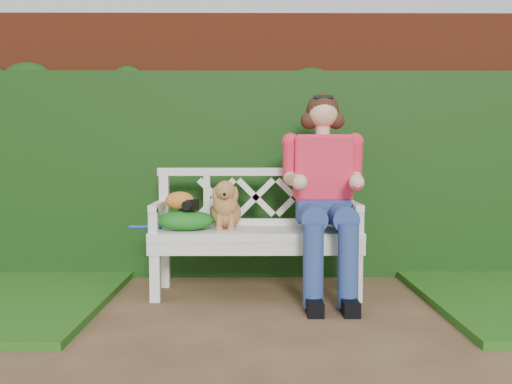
{
  "coord_description": "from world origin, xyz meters",
  "views": [
    {
      "loc": [
        -0.1,
        -2.85,
        1.02
      ],
      "look_at": [
        -0.08,
        1.07,
        0.75
      ],
      "focal_mm": 38.0,
      "sensor_mm": 36.0,
      "label": 1
    }
  ],
  "objects": [
    {
      "name": "seated_woman",
      "position": [
        0.41,
        1.05,
        0.74
      ],
      "size": [
        0.68,
        0.87,
        1.47
      ],
      "primitive_type": null,
      "rotation": [
        0.0,
        0.0,
        0.07
      ],
      "color": "#CF3F5E",
      "rests_on": "ground"
    },
    {
      "name": "ground",
      "position": [
        0.0,
        0.0,
        0.0
      ],
      "size": [
        60.0,
        60.0,
        0.0
      ],
      "primitive_type": "plane",
      "color": "#4F3824"
    },
    {
      "name": "dog",
      "position": [
        -0.3,
        1.09,
        0.66
      ],
      "size": [
        0.29,
        0.36,
        0.36
      ],
      "primitive_type": null,
      "rotation": [
        0.0,
        0.0,
        -0.15
      ],
      "color": "brown",
      "rests_on": "garden_bench"
    },
    {
      "name": "garden_bench",
      "position": [
        -0.08,
        1.07,
        0.24
      ],
      "size": [
        1.64,
        0.8,
        0.48
      ],
      "primitive_type": null,
      "rotation": [
        0.0,
        0.0,
        0.13
      ],
      "color": "white",
      "rests_on": "ground"
    },
    {
      "name": "ivy_hedge",
      "position": [
        0.0,
        1.68,
        0.85
      ],
      "size": [
        10.0,
        0.18,
        1.7
      ],
      "primitive_type": "cube",
      "color": "#1C3D13",
      "rests_on": "ground"
    },
    {
      "name": "camera_item",
      "position": [
        -0.56,
        1.02,
        0.66
      ],
      "size": [
        0.14,
        0.13,
        0.08
      ],
      "primitive_type": "cube",
      "rotation": [
        0.0,
        0.0,
        -0.36
      ],
      "color": "black",
      "rests_on": "green_bag"
    },
    {
      "name": "baseball_glove",
      "position": [
        -0.63,
        1.05,
        0.69
      ],
      "size": [
        0.22,
        0.17,
        0.13
      ],
      "primitive_type": "ellipsoid",
      "rotation": [
        0.0,
        0.0,
        -0.05
      ],
      "color": "orange",
      "rests_on": "green_bag"
    },
    {
      "name": "brick_wall",
      "position": [
        0.0,
        1.9,
        1.1
      ],
      "size": [
        10.0,
        0.3,
        2.2
      ],
      "primitive_type": "cube",
      "color": "maroon",
      "rests_on": "ground"
    },
    {
      "name": "green_bag",
      "position": [
        -0.59,
        1.03,
        0.55
      ],
      "size": [
        0.5,
        0.44,
        0.14
      ],
      "primitive_type": null,
      "rotation": [
        0.0,
        0.0,
        0.32
      ],
      "color": "#2A873C",
      "rests_on": "garden_bench"
    },
    {
      "name": "tennis_racket",
      "position": [
        -0.64,
        1.08,
        0.49
      ],
      "size": [
        0.61,
        0.4,
        0.03
      ],
      "primitive_type": null,
      "rotation": [
        0.0,
        0.0,
        0.31
      ],
      "color": "white",
      "rests_on": "garden_bench"
    }
  ]
}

